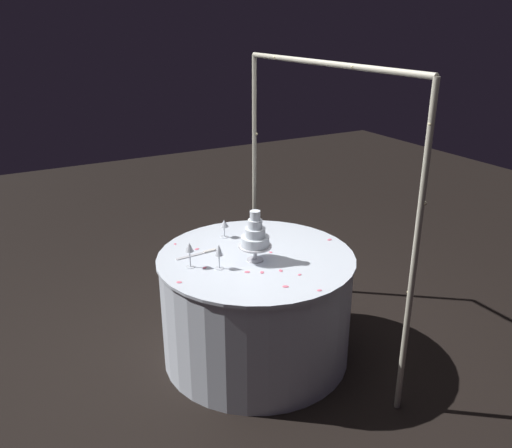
# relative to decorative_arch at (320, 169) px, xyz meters

# --- Properties ---
(ground_plane) EXTENTS (12.00, 12.00, 0.00)m
(ground_plane) POSITION_rel_decorative_arch_xyz_m (0.00, -0.50, -1.32)
(ground_plane) COLOR black
(decorative_arch) EXTENTS (1.90, 0.05, 2.03)m
(decorative_arch) POSITION_rel_decorative_arch_xyz_m (0.00, 0.00, 0.00)
(decorative_arch) COLOR #B7B29E
(decorative_arch) RESTS_ON ground
(main_table) EXTENTS (1.34, 1.34, 0.78)m
(main_table) POSITION_rel_decorative_arch_xyz_m (0.00, -0.50, -0.93)
(main_table) COLOR silver
(main_table) RESTS_ON ground
(tiered_cake) EXTENTS (0.22, 0.22, 0.35)m
(tiered_cake) POSITION_rel_decorative_arch_xyz_m (0.06, -0.54, -0.37)
(tiered_cake) COLOR silver
(tiered_cake) RESTS_ON main_table
(wine_glass_0) EXTENTS (0.06, 0.06, 0.17)m
(wine_glass_0) POSITION_rel_decorative_arch_xyz_m (0.05, -0.80, -0.42)
(wine_glass_0) COLOR silver
(wine_glass_0) RESTS_ON main_table
(wine_glass_1) EXTENTS (0.06, 0.06, 0.17)m
(wine_glass_1) POSITION_rel_decorative_arch_xyz_m (-0.06, -0.95, -0.41)
(wine_glass_1) COLOR silver
(wine_glass_1) RESTS_ON main_table
(wine_glass_2) EXTENTS (0.06, 0.06, 0.13)m
(wine_glass_2) POSITION_rel_decorative_arch_xyz_m (-0.40, -0.54, -0.44)
(wine_glass_2) COLOR silver
(wine_glass_2) RESTS_ON main_table
(cake_knife) EXTENTS (0.04, 0.30, 0.01)m
(cake_knife) POSITION_rel_decorative_arch_xyz_m (-0.21, -0.83, -0.54)
(cake_knife) COLOR silver
(cake_knife) RESTS_ON main_table
(rose_petal_0) EXTENTS (0.03, 0.02, 0.00)m
(rose_petal_0) POSITION_rel_decorative_arch_xyz_m (-0.45, -0.91, -0.54)
(rose_petal_0) COLOR #EA6B84
(rose_petal_0) RESTS_ON main_table
(rose_petal_1) EXTENTS (0.02, 0.03, 0.00)m
(rose_petal_1) POSITION_rel_decorative_arch_xyz_m (0.38, -0.40, -0.54)
(rose_petal_1) COLOR #EA6B84
(rose_petal_1) RESTS_ON main_table
(rose_petal_2) EXTENTS (0.04, 0.04, 0.00)m
(rose_petal_2) POSITION_rel_decorative_arch_xyz_m (0.11, -1.10, -0.54)
(rose_petal_2) COLOR #EA6B84
(rose_petal_2) RESTS_ON main_table
(rose_petal_3) EXTENTS (0.03, 0.04, 0.00)m
(rose_petal_3) POSITION_rel_decorative_arch_xyz_m (0.02, 0.10, -0.54)
(rose_petal_3) COLOR #EA6B84
(rose_petal_3) RESTS_ON main_table
(rose_petal_4) EXTENTS (0.03, 0.04, 0.00)m
(rose_petal_4) POSITION_rel_decorative_arch_xyz_m (0.61, -0.41, -0.54)
(rose_petal_4) COLOR #EA6B84
(rose_petal_4) RESTS_ON main_table
(rose_petal_5) EXTENTS (0.02, 0.03, 0.00)m
(rose_petal_5) POSITION_rel_decorative_arch_xyz_m (-0.18, -0.38, -0.54)
(rose_petal_5) COLOR #EA6B84
(rose_petal_5) RESTS_ON main_table
(rose_petal_6) EXTENTS (0.03, 0.03, 0.00)m
(rose_petal_6) POSITION_rel_decorative_arch_xyz_m (0.00, -0.39, -0.54)
(rose_petal_6) COLOR #EA6B84
(rose_petal_6) RESTS_ON main_table
(rose_petal_7) EXTENTS (0.05, 0.04, 0.00)m
(rose_petal_7) POSITION_rel_decorative_arch_xyz_m (-0.25, -0.34, -0.54)
(rose_petal_7) COLOR #EA6B84
(rose_petal_7) RESTS_ON main_table
(rose_petal_8) EXTENTS (0.04, 0.04, 0.00)m
(rose_petal_8) POSITION_rel_decorative_arch_xyz_m (-0.29, -0.81, -0.54)
(rose_petal_8) COLOR #EA6B84
(rose_petal_8) RESTS_ON main_table
(rose_petal_9) EXTENTS (0.04, 0.04, 0.00)m
(rose_petal_9) POSITION_rel_decorative_arch_xyz_m (0.24, -0.59, -0.54)
(rose_petal_9) COLOR #EA6B84
(rose_petal_9) RESTS_ON main_table
(rose_petal_10) EXTENTS (0.04, 0.03, 0.00)m
(rose_petal_10) POSITION_rel_decorative_arch_xyz_m (0.28, -0.47, -0.54)
(rose_petal_10) COLOR #EA6B84
(rose_petal_10) RESTS_ON main_table
(rose_petal_11) EXTENTS (0.03, 0.04, 0.00)m
(rose_petal_11) POSITION_rel_decorative_arch_xyz_m (-0.11, -0.51, -0.54)
(rose_petal_11) COLOR #EA6B84
(rose_petal_11) RESTS_ON main_table
(rose_petal_12) EXTENTS (0.03, 0.04, 0.00)m
(rose_petal_12) POSITION_rel_decorative_arch_xyz_m (0.00, -0.88, -0.54)
(rose_petal_12) COLOR #EA6B84
(rose_petal_12) RESTS_ON main_table
(rose_petal_13) EXTENTS (0.04, 0.05, 0.00)m
(rose_petal_13) POSITION_rel_decorative_arch_xyz_m (0.47, -0.56, -0.54)
(rose_petal_13) COLOR #EA6B84
(rose_petal_13) RESTS_ON main_table
(rose_petal_14) EXTENTS (0.04, 0.04, 0.00)m
(rose_petal_14) POSITION_rel_decorative_arch_xyz_m (0.19, -0.67, -0.54)
(rose_petal_14) COLOR #EA6B84
(rose_petal_14) RESTS_ON main_table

